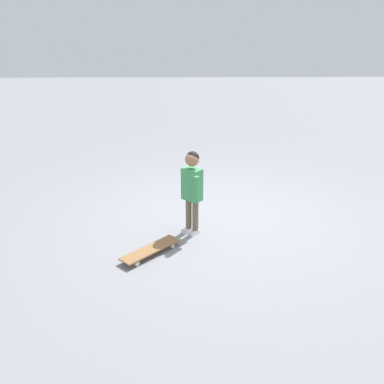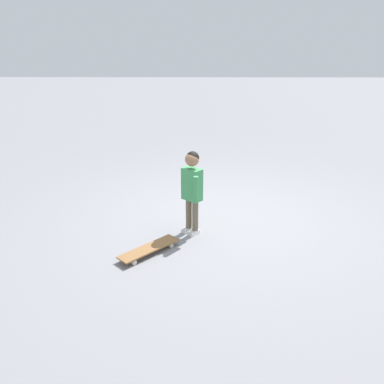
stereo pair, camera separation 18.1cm
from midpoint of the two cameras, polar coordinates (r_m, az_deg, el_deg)
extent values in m
plane|color=gray|center=(5.37, 5.63, -3.70)|extent=(50.00, 50.00, 0.00)
cylinder|color=brown|center=(4.78, 1.57, -3.64)|extent=(0.08, 0.08, 0.42)
cube|color=white|center=(4.85, 1.31, -6.06)|extent=(0.16, 0.17, 0.05)
cylinder|color=brown|center=(4.85, 0.59, -3.27)|extent=(0.08, 0.08, 0.42)
cube|color=white|center=(4.92, 0.35, -5.66)|extent=(0.16, 0.17, 0.05)
cube|color=#3F9959|center=(4.66, 1.11, 1.14)|extent=(0.27, 0.26, 0.40)
cylinder|color=#3F9959|center=(4.49, 1.74, 0.37)|extent=(0.06, 0.06, 0.32)
cylinder|color=#3F9959|center=(4.80, 0.21, 1.74)|extent=(0.06, 0.06, 0.32)
sphere|color=#9E7051|center=(4.56, 1.14, 4.86)|extent=(0.17, 0.17, 0.17)
sphere|color=black|center=(4.57, 1.23, 5.07)|extent=(0.16, 0.16, 0.16)
cube|color=olive|center=(4.44, -5.24, -8.35)|extent=(0.67, 0.68, 0.02)
cube|color=#B7B7BC|center=(4.30, -8.01, -9.70)|extent=(0.10, 0.10, 0.02)
cube|color=#B7B7BC|center=(4.59, -2.64, -7.37)|extent=(0.10, 0.10, 0.02)
cylinder|color=beige|center=(4.26, -7.38, -10.35)|extent=(0.06, 0.06, 0.06)
cylinder|color=beige|center=(4.37, -8.60, -9.59)|extent=(0.06, 0.06, 0.06)
cylinder|color=beige|center=(4.56, -2.00, -7.95)|extent=(0.06, 0.06, 0.06)
cylinder|color=beige|center=(4.65, -3.26, -7.31)|extent=(0.06, 0.06, 0.06)
camera|label=1|loc=(0.09, -88.90, 0.42)|focal=35.88mm
camera|label=2|loc=(0.09, 91.10, -0.42)|focal=35.88mm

